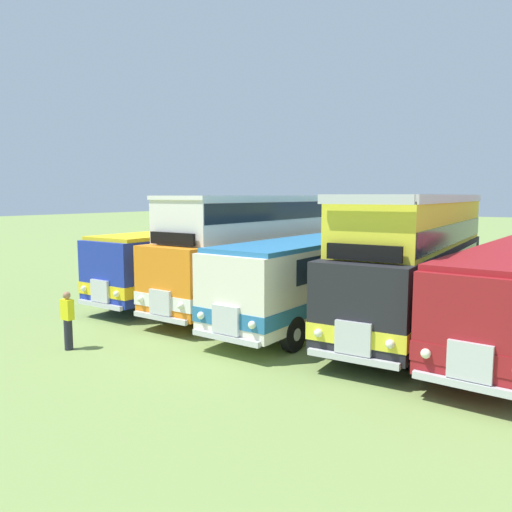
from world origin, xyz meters
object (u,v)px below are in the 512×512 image
bus_second_in_row (258,246)px  bus_third_in_row (323,271)px  marshal_person (68,320)px  bus_first_in_row (199,258)px  bus_fourth_in_row (414,261)px

bus_second_in_row → bus_third_in_row: 3.33m
marshal_person → bus_third_in_row: bearing=58.9°
bus_second_in_row → bus_first_in_row: bearing=179.5°
bus_third_in_row → bus_fourth_in_row: bearing=4.2°
bus_second_in_row → bus_fourth_in_row: bus_fourth_in_row is taller
bus_second_in_row → bus_fourth_in_row: bearing=-3.1°
bus_first_in_row → marshal_person: (1.88, -8.10, -0.87)m
bus_third_in_row → bus_fourth_in_row: (3.20, 0.23, 0.60)m
bus_first_in_row → bus_second_in_row: bus_second_in_row is taller
bus_second_in_row → bus_fourth_in_row: (6.40, -0.34, -0.11)m
bus_first_in_row → bus_fourth_in_row: (9.60, -0.37, 0.61)m
bus_first_in_row → bus_fourth_in_row: bus_fourth_in_row is taller
bus_first_in_row → bus_fourth_in_row: 9.63m
bus_first_in_row → bus_third_in_row: (6.41, -0.61, 0.00)m
bus_second_in_row → bus_fourth_in_row: 6.41m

